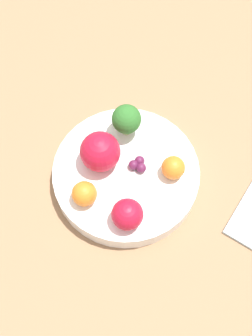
{
  "coord_description": "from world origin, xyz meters",
  "views": [
    {
      "loc": [
        -0.29,
        -0.13,
        0.72
      ],
      "look_at": [
        0.0,
        0.0,
        0.06
      ],
      "focal_mm": 50.0,
      "sensor_mm": 36.0,
      "label": 1
    }
  ],
  "objects_px": {
    "apple_green": "(127,214)",
    "bowl": "(126,175)",
    "broccoli": "(126,120)",
    "orange_back": "(84,194)",
    "grape_cluster": "(138,165)",
    "orange_front": "(173,168)",
    "apple_red": "(100,152)"
  },
  "relations": [
    {
      "from": "apple_green",
      "to": "bowl",
      "type": "bearing_deg",
      "value": 25.0
    },
    {
      "from": "bowl",
      "to": "broccoli",
      "type": "xyz_separation_m",
      "value": [
        0.07,
        0.03,
        0.05
      ]
    },
    {
      "from": "orange_back",
      "to": "bowl",
      "type": "bearing_deg",
      "value": -29.27
    },
    {
      "from": "broccoli",
      "to": "grape_cluster",
      "type": "bearing_deg",
      "value": -140.83
    },
    {
      "from": "apple_green",
      "to": "orange_front",
      "type": "distance_m",
      "value": 0.11
    },
    {
      "from": "orange_back",
      "to": "apple_red",
      "type": "bearing_deg",
      "value": 4.18
    },
    {
      "from": "grape_cluster",
      "to": "broccoli",
      "type": "bearing_deg",
      "value": 39.17
    },
    {
      "from": "bowl",
      "to": "orange_front",
      "type": "relative_size",
      "value": 6.31
    },
    {
      "from": "grape_cluster",
      "to": "orange_back",
      "type": "bearing_deg",
      "value": 147.3
    },
    {
      "from": "broccoli",
      "to": "orange_back",
      "type": "distance_m",
      "value": 0.14
    },
    {
      "from": "grape_cluster",
      "to": "bowl",
      "type": "bearing_deg",
      "value": 133.91
    },
    {
      "from": "orange_front",
      "to": "bowl",
      "type": "bearing_deg",
      "value": 110.79
    },
    {
      "from": "orange_front",
      "to": "orange_back",
      "type": "relative_size",
      "value": 0.96
    },
    {
      "from": "bowl",
      "to": "apple_red",
      "type": "relative_size",
      "value": 3.69
    },
    {
      "from": "apple_red",
      "to": "grape_cluster",
      "type": "relative_size",
      "value": 2.18
    },
    {
      "from": "broccoli",
      "to": "orange_front",
      "type": "height_order",
      "value": "broccoli"
    },
    {
      "from": "broccoli",
      "to": "apple_green",
      "type": "distance_m",
      "value": 0.15
    },
    {
      "from": "bowl",
      "to": "orange_back",
      "type": "distance_m",
      "value": 0.09
    },
    {
      "from": "orange_back",
      "to": "broccoli",
      "type": "bearing_deg",
      "value": -4.21
    },
    {
      "from": "bowl",
      "to": "orange_front",
      "type": "height_order",
      "value": "orange_front"
    },
    {
      "from": "orange_front",
      "to": "orange_back",
      "type": "bearing_deg",
      "value": 131.52
    },
    {
      "from": "orange_back",
      "to": "apple_green",
      "type": "bearing_deg",
      "value": -94.5
    },
    {
      "from": "broccoli",
      "to": "apple_green",
      "type": "relative_size",
      "value": 1.27
    },
    {
      "from": "broccoli",
      "to": "orange_front",
      "type": "relative_size",
      "value": 1.64
    },
    {
      "from": "bowl",
      "to": "orange_front",
      "type": "xyz_separation_m",
      "value": [
        0.03,
        -0.07,
        0.03
      ]
    },
    {
      "from": "apple_green",
      "to": "orange_front",
      "type": "height_order",
      "value": "apple_green"
    },
    {
      "from": "apple_green",
      "to": "broccoli",
      "type": "bearing_deg",
      "value": 24.07
    },
    {
      "from": "broccoli",
      "to": "grape_cluster",
      "type": "distance_m",
      "value": 0.07
    },
    {
      "from": "apple_red",
      "to": "grape_cluster",
      "type": "bearing_deg",
      "value": -76.47
    },
    {
      "from": "apple_red",
      "to": "broccoli",
      "type": "bearing_deg",
      "value": -12.64
    },
    {
      "from": "bowl",
      "to": "apple_green",
      "type": "relative_size",
      "value": 4.89
    },
    {
      "from": "bowl",
      "to": "broccoli",
      "type": "height_order",
      "value": "broccoli"
    }
  ]
}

